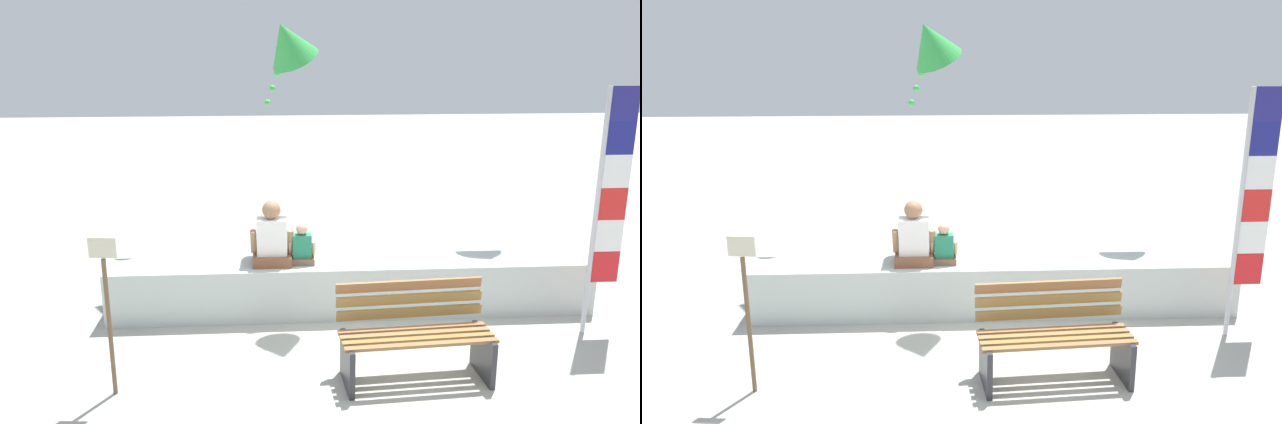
{
  "view_description": "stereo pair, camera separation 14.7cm",
  "coord_description": "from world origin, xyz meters",
  "views": [
    {
      "loc": [
        -0.84,
        -5.73,
        3.14
      ],
      "look_at": [
        -0.37,
        1.25,
        1.21
      ],
      "focal_mm": 36.52,
      "sensor_mm": 36.0,
      "label": 1
    },
    {
      "loc": [
        -0.69,
        -5.73,
        3.14
      ],
      "look_at": [
        -0.37,
        1.25,
        1.21
      ],
      "focal_mm": 36.52,
      "sensor_mm": 36.0,
      "label": 2
    }
  ],
  "objects": [
    {
      "name": "person_child",
      "position": [
        -0.58,
        1.26,
        0.8
      ],
      "size": [
        0.31,
        0.23,
        0.47
      ],
      "color": "brown",
      "rests_on": "seawall_ledge"
    },
    {
      "name": "park_bench",
      "position": [
        0.41,
        -0.27,
        0.41
      ],
      "size": [
        1.45,
        0.7,
        0.88
      ],
      "color": "olive",
      "rests_on": "ground"
    },
    {
      "name": "kite_green",
      "position": [
        -0.7,
        1.97,
        3.04
      ],
      "size": [
        0.93,
        0.91,
        1.1
      ],
      "color": "green"
    },
    {
      "name": "flag_banner",
      "position": [
        2.54,
        0.54,
        1.49
      ],
      "size": [
        0.34,
        0.05,
        2.64
      ],
      "color": "#B7B7BC",
      "rests_on": "ground"
    },
    {
      "name": "sign_post",
      "position": [
        -2.33,
        -0.39,
        0.86
      ],
      "size": [
        0.24,
        0.04,
        1.48
      ],
      "color": "brown",
      "rests_on": "ground"
    },
    {
      "name": "seawall_ledge",
      "position": [
        0.0,
        1.25,
        0.31
      ],
      "size": [
        5.53,
        0.58,
        0.61
      ],
      "primitive_type": "cube",
      "color": "#B8C1BB",
      "rests_on": "ground"
    },
    {
      "name": "ground_plane",
      "position": [
        0.0,
        0.0,
        0.0
      ],
      "size": [
        40.0,
        40.0,
        0.0
      ],
      "primitive_type": "plane",
      "color": "#A8A89D"
    },
    {
      "name": "person_adult",
      "position": [
        -0.92,
        1.26,
        0.9
      ],
      "size": [
        0.48,
        0.35,
        0.74
      ],
      "color": "brown",
      "rests_on": "seawall_ledge"
    }
  ]
}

